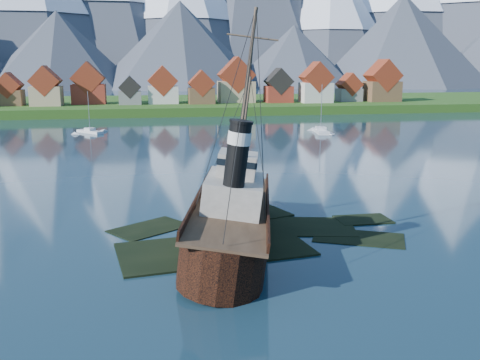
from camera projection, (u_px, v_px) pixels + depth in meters
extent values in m
plane|color=#162E3D|center=(241.00, 242.00, 53.41)|extent=(1400.00, 1400.00, 0.00)
cube|color=black|center=(214.00, 253.00, 51.04)|extent=(19.08, 11.42, 1.00)
cube|color=black|center=(289.00, 230.00, 58.37)|extent=(15.15, 9.76, 1.00)
cube|color=black|center=(245.00, 218.00, 62.47)|extent=(11.45, 9.06, 1.00)
cube|color=black|center=(359.00, 242.00, 54.60)|extent=(10.27, 8.34, 1.00)
cube|color=black|center=(150.00, 232.00, 57.72)|extent=(9.42, 8.68, 1.00)
cube|color=black|center=(363.00, 223.00, 60.87)|extent=(6.00, 4.00, 1.00)
cube|color=#234E16|center=(167.00, 108.00, 216.96)|extent=(600.00, 80.00, 3.20)
cube|color=#3F3D38|center=(172.00, 117.00, 180.40)|extent=(600.00, 2.50, 2.00)
cube|color=brown|center=(10.00, 98.00, 189.77)|extent=(9.00, 8.00, 5.50)
cube|color=maroon|center=(9.00, 85.00, 188.85)|extent=(9.16, 8.16, 9.16)
cube|color=tan|center=(47.00, 96.00, 188.98)|extent=(10.50, 9.00, 6.80)
cube|color=maroon|center=(45.00, 81.00, 187.86)|extent=(10.69, 9.18, 10.69)
cube|color=maroon|center=(89.00, 94.00, 197.12)|extent=(12.00, 8.50, 7.20)
cube|color=maroon|center=(88.00, 78.00, 195.89)|extent=(12.22, 8.67, 12.22)
cube|color=slate|center=(130.00, 98.00, 195.14)|extent=(8.00, 7.00, 4.80)
cube|color=black|center=(130.00, 87.00, 194.32)|extent=(8.15, 7.14, 8.15)
cube|color=beige|center=(163.00, 95.00, 199.91)|extent=(11.00, 9.50, 6.40)
cube|color=maroon|center=(163.00, 81.00, 198.81)|extent=(11.20, 9.69, 11.20)
cube|color=brown|center=(201.00, 96.00, 198.53)|extent=(9.50, 8.00, 5.80)
cube|color=maroon|center=(201.00, 83.00, 197.55)|extent=(9.67, 8.16, 9.67)
cube|color=tan|center=(236.00, 92.00, 205.51)|extent=(13.50, 10.00, 8.00)
cube|color=maroon|center=(236.00, 75.00, 204.15)|extent=(13.75, 10.20, 13.75)
cube|color=maroon|center=(278.00, 94.00, 205.56)|extent=(10.00, 8.50, 6.20)
cube|color=black|center=(279.00, 81.00, 204.53)|extent=(10.18, 8.67, 10.18)
cube|color=beige|center=(316.00, 93.00, 204.94)|extent=(11.50, 9.00, 7.50)
cube|color=maroon|center=(316.00, 77.00, 203.71)|extent=(11.71, 9.18, 11.71)
cube|color=slate|center=(349.00, 95.00, 211.63)|extent=(9.00, 7.50, 5.00)
cube|color=maroon|center=(349.00, 84.00, 210.76)|extent=(9.16, 7.65, 9.16)
cube|color=brown|center=(382.00, 91.00, 211.64)|extent=(12.50, 10.00, 7.80)
cube|color=maroon|center=(383.00, 75.00, 210.34)|extent=(12.73, 10.20, 12.73)
cone|color=#2D333D|center=(183.00, 6.00, 495.79)|extent=(170.00, 170.00, 145.00)
cone|color=#2D333D|center=(330.00, 18.00, 512.33)|extent=(150.00, 150.00, 125.00)
cone|color=#2D333D|center=(59.00, 51.00, 395.48)|extent=(120.00, 120.00, 58.00)
cone|color=#2D333D|center=(181.00, 46.00, 405.28)|extent=(136.00, 136.00, 66.00)
cone|color=#2D333D|center=(294.00, 57.00, 426.28)|extent=(110.00, 110.00, 50.00)
cone|color=#2D333D|center=(401.00, 42.00, 436.20)|extent=(150.00, 150.00, 75.00)
cube|color=black|center=(227.00, 226.00, 51.19)|extent=(6.86, 19.74, 4.11)
cone|color=black|center=(211.00, 194.00, 63.52)|extent=(6.86, 6.86, 6.86)
cylinder|color=black|center=(246.00, 263.00, 41.70)|extent=(6.86, 6.86, 4.11)
cube|color=#4C3826|center=(227.00, 204.00, 50.74)|extent=(6.72, 26.05, 0.24)
cube|color=black|center=(192.00, 201.00, 50.08)|extent=(0.20, 25.23, 0.88)
cube|color=black|center=(261.00, 198.00, 51.21)|extent=(0.20, 25.23, 0.88)
cube|color=#ADA89E|center=(229.00, 193.00, 49.01)|extent=(5.09, 8.32, 2.94)
cube|color=#ADA89E|center=(228.00, 163.00, 49.41)|extent=(3.53, 3.92, 2.15)
cylinder|color=black|center=(235.00, 153.00, 45.01)|extent=(1.86, 1.86, 5.48)
cylinder|color=silver|center=(235.00, 137.00, 44.72)|extent=(1.96, 1.96, 1.08)
cylinder|color=#473828|center=(216.00, 132.00, 57.01)|extent=(0.27, 0.27, 11.75)
cylinder|color=#473828|center=(231.00, 83.00, 45.95)|extent=(0.31, 0.31, 12.73)
cube|color=silver|center=(90.00, 133.00, 137.94)|extent=(7.33, 7.85, 1.15)
cube|color=silver|center=(90.00, 129.00, 137.75)|extent=(3.02, 3.06, 0.67)
cylinder|color=gray|center=(89.00, 111.00, 136.76)|extent=(0.13, 0.13, 9.94)
cube|color=silver|center=(321.00, 132.00, 138.60)|extent=(4.41, 11.45, 1.34)
cube|color=silver|center=(321.00, 128.00, 138.37)|extent=(2.89, 3.45, 0.78)
cylinder|color=gray|center=(321.00, 107.00, 137.23)|extent=(0.16, 0.16, 11.60)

